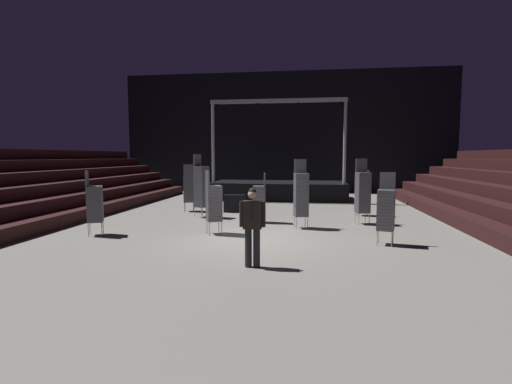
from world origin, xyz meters
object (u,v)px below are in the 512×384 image
object	(u,v)px
chair_stack_mid_centre	(201,186)
man_with_tie	(252,223)
chair_stack_rear_right	(259,198)
equipment_road_case	(235,203)
chair_stack_front_left	(189,188)
chair_stack_rear_left	(362,187)
chair_stack_mid_left	(386,209)
chair_stack_front_right	(301,194)
stage_riser	(279,189)
chair_stack_mid_right	(363,192)
chair_stack_aisle_left	(95,203)
chair_stack_rear_centre	(214,202)

from	to	relation	value
chair_stack_mid_centre	man_with_tie	bearing A→B (deg)	50.25
chair_stack_rear_right	equipment_road_case	xyz separation A→B (m)	(-1.41, 2.48, -0.53)
chair_stack_front_left	chair_stack_rear_left	bearing A→B (deg)	-16.28
chair_stack_mid_left	chair_stack_mid_centre	xyz separation A→B (m)	(-6.25, 3.85, 0.25)
chair_stack_front_right	chair_stack_rear_left	world-z (taller)	same
chair_stack_rear_left	chair_stack_rear_right	world-z (taller)	chair_stack_rear_left
chair_stack_front_right	equipment_road_case	bearing A→B (deg)	-61.89
stage_riser	equipment_road_case	xyz separation A→B (m)	(-1.53, -5.24, -0.19)
chair_stack_rear_right	chair_stack_front_left	bearing A→B (deg)	50.95
chair_stack_mid_left	chair_stack_rear_right	bearing A→B (deg)	-22.06
chair_stack_mid_right	chair_stack_mid_centre	world-z (taller)	chair_stack_mid_centre
chair_stack_front_right	chair_stack_aisle_left	world-z (taller)	chair_stack_front_right
chair_stack_mid_right	chair_stack_rear_centre	world-z (taller)	chair_stack_mid_right
chair_stack_mid_centre	equipment_road_case	bearing A→B (deg)	173.77
chair_stack_rear_centre	equipment_road_case	bearing A→B (deg)	156.73
stage_riser	chair_stack_aisle_left	distance (m)	11.65
chair_stack_rear_left	chair_stack_rear_centre	distance (m)	6.67
man_with_tie	chair_stack_rear_centre	size ratio (longest dim) A/B	0.88
chair_stack_mid_centre	chair_stack_aisle_left	world-z (taller)	chair_stack_mid_centre
chair_stack_mid_right	chair_stack_rear_right	world-z (taller)	chair_stack_mid_right
chair_stack_front_right	chair_stack_mid_left	distance (m)	3.13
stage_riser	chair_stack_mid_left	distance (m)	11.36
chair_stack_front_right	chair_stack_rear_centre	distance (m)	2.97
chair_stack_rear_left	equipment_road_case	size ratio (longest dim) A/B	2.56
chair_stack_front_left	chair_stack_mid_right	distance (m)	7.39
chair_stack_front_right	chair_stack_front_left	bearing A→B (deg)	-46.11
stage_riser	chair_stack_rear_centre	size ratio (longest dim) A/B	3.76
chair_stack_mid_right	chair_stack_rear_centre	xyz separation A→B (m)	(-4.79, -2.41, -0.17)
chair_stack_front_right	stage_riser	bearing A→B (deg)	-93.53
chair_stack_rear_left	chair_stack_mid_centre	bearing A→B (deg)	9.24
chair_stack_rear_right	chair_stack_mid_right	bearing A→B (deg)	-91.72
man_with_tie	chair_stack_rear_left	world-z (taller)	chair_stack_rear_left
chair_stack_mid_right	chair_stack_mid_centre	bearing A→B (deg)	-19.53
chair_stack_mid_left	chair_stack_rear_right	distance (m)	4.87
man_with_tie	chair_stack_rear_centre	bearing A→B (deg)	-66.52
chair_stack_mid_left	man_with_tie	bearing A→B (deg)	54.01
chair_stack_rear_left	chair_stack_front_left	bearing A→B (deg)	-3.88
chair_stack_front_right	man_with_tie	bearing A→B (deg)	65.79
man_with_tie	chair_stack_front_right	xyz separation A→B (m)	(0.94, 4.65, 0.18)
stage_riser	chair_stack_rear_centre	distance (m)	10.03
stage_riser	chair_stack_mid_right	size ratio (longest dim) A/B	3.21
chair_stack_mid_centre	equipment_road_case	world-z (taller)	chair_stack_mid_centre
chair_stack_front_left	chair_stack_aisle_left	xyz separation A→B (m)	(-1.27, -5.23, -0.04)
chair_stack_front_left	chair_stack_rear_centre	size ratio (longest dim) A/B	1.04
chair_stack_mid_left	equipment_road_case	size ratio (longest dim) A/B	2.18
stage_riser	chair_stack_rear_left	distance (m)	6.77
chair_stack_rear_right	chair_stack_rear_centre	bearing A→B (deg)	148.38
chair_stack_rear_right	chair_stack_rear_centre	xyz separation A→B (m)	(-1.13, -2.23, 0.08)
man_with_tie	chair_stack_front_left	size ratio (longest dim) A/B	0.84
chair_stack_aisle_left	chair_stack_front_left	bearing A→B (deg)	141.82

